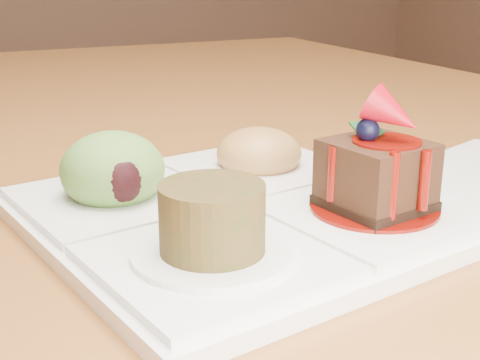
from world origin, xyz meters
name	(u,v)px	position (x,y,z in m)	size (l,w,h in m)	color
dining_table	(294,188)	(0.00, 0.00, 0.68)	(1.00, 1.80, 0.75)	#8F5C25
sampler_plate	(234,196)	(-0.18, -0.22, 0.77)	(0.33, 0.33, 0.11)	white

